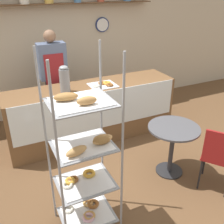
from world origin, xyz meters
TOP-DOWN VIEW (x-y plane):
  - ground_plane at (0.00, 0.00)m, footprint 14.00×14.00m
  - back_wall at (-0.00, 2.41)m, footprint 10.00×0.30m
  - display_counter at (0.00, 1.12)m, footprint 2.70×0.64m
  - pastry_rack at (-0.72, -0.52)m, footprint 0.60×0.49m
  - person_worker at (-0.45, 1.69)m, footprint 0.44×0.23m
  - cafe_table at (0.60, -0.18)m, footprint 0.66×0.66m
  - cafe_chair at (0.88, -0.70)m, footprint 0.53×0.53m
  - coffee_carafe at (-0.45, 1.03)m, footprint 0.15×0.15m
  - donut_tray_counter at (0.16, 1.03)m, footprint 0.41×0.35m

SIDE VIEW (x-z plane):
  - ground_plane at x=0.00m, z-range 0.00..0.00m
  - display_counter at x=0.00m, z-range 0.00..0.93m
  - cafe_table at x=0.60m, z-range 0.18..0.88m
  - cafe_chair at x=0.88m, z-range 0.10..0.97m
  - pastry_rack at x=-0.72m, z-range -0.12..1.77m
  - person_worker at x=-0.45m, z-range 0.08..1.79m
  - donut_tray_counter at x=0.16m, z-range 0.92..0.97m
  - coffee_carafe at x=-0.45m, z-range 0.92..1.31m
  - back_wall at x=0.00m, z-range 0.02..2.72m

